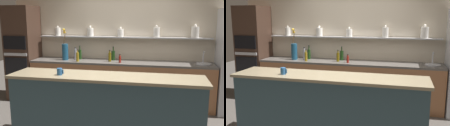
% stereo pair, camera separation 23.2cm
% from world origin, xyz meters
% --- Properties ---
extents(back_wall_unit, '(5.20, 0.28, 2.60)m').
position_xyz_m(back_wall_unit, '(0.00, 1.60, 1.30)').
color(back_wall_unit, beige).
rests_on(back_wall_unit, ground_plane).
extents(back_counter_unit, '(3.77, 0.62, 0.92)m').
position_xyz_m(back_counter_unit, '(-0.09, 1.24, 0.46)').
color(back_counter_unit, '#99603D').
rests_on(back_counter_unit, ground_plane).
extents(island_counter, '(2.76, 0.61, 1.02)m').
position_xyz_m(island_counter, '(0.00, -0.48, 0.51)').
color(island_counter, '#334C56').
rests_on(island_counter, ground_plane).
extents(oven_tower, '(0.61, 0.64, 2.07)m').
position_xyz_m(oven_tower, '(-2.30, 1.24, 1.04)').
color(oven_tower, '#3D281E').
rests_on(oven_tower, ground_plane).
extents(flower_vase, '(0.13, 0.16, 0.67)m').
position_xyz_m(flower_vase, '(-1.28, 1.20, 1.12)').
color(flower_vase, navy).
rests_on(flower_vase, back_counter_unit).
extents(sink_fixture, '(0.29, 0.29, 0.25)m').
position_xyz_m(sink_fixture, '(1.57, 1.25, 0.94)').
color(sink_fixture, '#B7B7BC').
rests_on(sink_fixture, back_counter_unit).
extents(bottle_wine_0, '(0.07, 0.07, 0.30)m').
position_xyz_m(bottle_wine_0, '(-1.00, 1.35, 1.03)').
color(bottle_wine_0, '#193814').
rests_on(bottle_wine_0, back_counter_unit).
extents(bottle_wine_1, '(0.08, 0.08, 0.29)m').
position_xyz_m(bottle_wine_1, '(-0.26, 1.38, 1.03)').
color(bottle_wine_1, '#193814').
rests_on(bottle_wine_1, back_counter_unit).
extents(bottle_oil_2, '(0.06, 0.06, 0.24)m').
position_xyz_m(bottle_oil_2, '(-0.30, 1.19, 1.02)').
color(bottle_oil_2, brown).
rests_on(bottle_oil_2, back_counter_unit).
extents(bottle_spirit_3, '(0.06, 0.06, 0.28)m').
position_xyz_m(bottle_spirit_3, '(-1.05, 1.21, 1.04)').
color(bottle_spirit_3, gray).
rests_on(bottle_spirit_3, back_counter_unit).
extents(bottle_oil_4, '(0.06, 0.06, 0.25)m').
position_xyz_m(bottle_oil_4, '(-0.95, 1.06, 1.02)').
color(bottle_oil_4, olive).
rests_on(bottle_oil_4, back_counter_unit).
extents(bottle_sauce_5, '(0.05, 0.05, 0.18)m').
position_xyz_m(bottle_sauce_5, '(-0.06, 1.09, 1.00)').
color(bottle_sauce_5, maroon).
rests_on(bottle_sauce_5, back_counter_unit).
extents(coffee_mug, '(0.10, 0.08, 0.10)m').
position_xyz_m(coffee_mug, '(-0.64, -0.58, 1.07)').
color(coffee_mug, '#235184').
rests_on(coffee_mug, island_counter).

